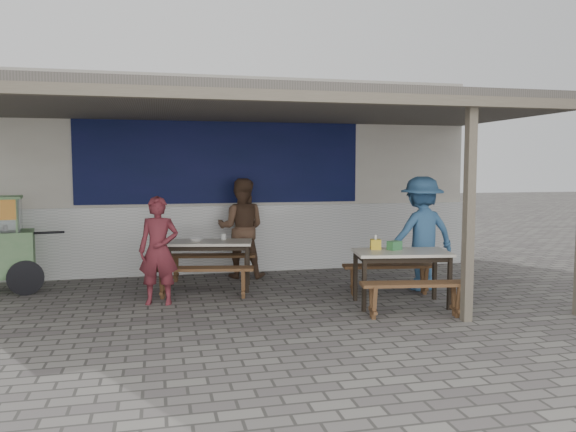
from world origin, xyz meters
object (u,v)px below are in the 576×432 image
(bench_right_wall, at_px, (389,272))
(tissue_box, at_px, (376,244))
(donation_box, at_px, (394,245))
(table_right, at_px, (401,257))
(bench_left_street, at_px, (203,275))
(bench_right_street, at_px, (415,292))
(condiment_bowl, at_px, (197,240))
(bench_left_wall, at_px, (211,261))
(patron_right_table, at_px, (421,233))
(table_left, at_px, (207,246))
(condiment_jar, at_px, (224,237))
(patron_wall_side, at_px, (241,228))
(patron_street_side, at_px, (159,250))

(bench_right_wall, xyz_separation_m, tissue_box, (-0.38, -0.40, 0.49))
(tissue_box, height_order, donation_box, tissue_box)
(table_right, bearing_deg, bench_left_street, 167.28)
(bench_right_street, distance_m, condiment_bowl, 3.45)
(condiment_bowl, bearing_deg, tissue_box, -30.84)
(bench_left_wall, bearing_deg, bench_right_wall, -21.50)
(bench_left_wall, bearing_deg, patron_right_table, -12.61)
(table_left, relative_size, condiment_bowl, 6.92)
(bench_left_street, relative_size, condiment_jar, 16.29)
(condiment_jar, bearing_deg, bench_left_wall, 110.39)
(patron_right_table, relative_size, condiment_jar, 19.12)
(tissue_box, bearing_deg, bench_left_street, 160.95)
(table_left, relative_size, bench_right_wall, 1.05)
(tissue_box, bearing_deg, bench_right_wall, 46.40)
(table_right, xyz_separation_m, bench_right_wall, (0.10, 0.64, -0.34))
(bench_right_street, xyz_separation_m, patron_wall_side, (-1.73, 3.09, 0.52))
(table_left, distance_m, tissue_box, 2.61)
(bench_right_wall, xyz_separation_m, donation_box, (-0.15, -0.51, 0.48))
(table_left, xyz_separation_m, bench_left_street, (-0.11, -0.59, -0.33))
(condiment_bowl, bearing_deg, condiment_jar, 17.27)
(table_left, height_order, bench_right_wall, table_left)
(bench_right_wall, relative_size, patron_wall_side, 0.82)
(table_left, height_order, bench_right_street, table_left)
(bench_left_street, bearing_deg, tissue_box, -8.08)
(patron_street_side, relative_size, patron_wall_side, 0.88)
(condiment_bowl, bearing_deg, table_left, -8.33)
(bench_left_street, bearing_deg, patron_wall_side, 72.35)
(bench_left_wall, bearing_deg, table_right, -31.99)
(condiment_jar, bearing_deg, bench_right_wall, -26.31)
(condiment_jar, bearing_deg, tissue_box, -38.65)
(patron_street_side, relative_size, condiment_bowl, 7.08)
(table_right, xyz_separation_m, patron_street_side, (-3.22, 0.83, 0.08))
(patron_wall_side, xyz_separation_m, condiment_jar, (-0.38, -0.67, -0.05))
(patron_street_side, height_order, tissue_box, patron_street_side)
(condiment_bowl, bearing_deg, bench_right_wall, -20.20)
(tissue_box, bearing_deg, patron_right_table, 31.92)
(bench_right_wall, bearing_deg, bench_left_street, -179.43)
(bench_right_street, distance_m, tissue_box, 1.01)
(table_right, relative_size, donation_box, 7.43)
(patron_right_table, bearing_deg, donation_box, 36.68)
(condiment_jar, height_order, condiment_bowl, condiment_jar)
(bench_left_street, distance_m, patron_street_side, 0.77)
(bench_left_wall, relative_size, bench_right_street, 1.07)
(bench_left_street, distance_m, tissue_box, 2.50)
(table_right, relative_size, condiment_bowl, 6.45)
(condiment_bowl, bearing_deg, patron_wall_side, 44.58)
(table_right, bearing_deg, patron_right_table, 58.99)
(table_left, height_order, patron_right_table, patron_right_table)
(table_left, xyz_separation_m, bench_right_wall, (2.59, -0.99, -0.34))
(bench_right_wall, height_order, patron_wall_side, patron_wall_side)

